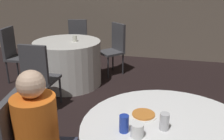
{
  "coord_description": "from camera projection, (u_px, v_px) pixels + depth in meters",
  "views": [
    {
      "loc": [
        -0.02,
        -1.52,
        1.73
      ],
      "look_at": [
        -0.58,
        0.81,
        0.86
      ],
      "focal_mm": 40.0,
      "sensor_mm": 36.0,
      "label": 1
    }
  ],
  "objects": [
    {
      "name": "soda_can_silver",
      "position": [
        164.0,
        122.0,
        1.7
      ],
      "size": [
        0.07,
        0.07,
        0.12
      ],
      "color": "silver",
      "rests_on": "table_near"
    },
    {
      "name": "chair_far_north",
      "position": [
        78.0,
        40.0,
        5.15
      ],
      "size": [
        0.47,
        0.47,
        0.96
      ],
      "rotation": [
        0.0,
        0.0,
        -2.95
      ],
      "color": "#47474C",
      "rests_on": "ground_plane"
    },
    {
      "name": "pizza_plate_near",
      "position": [
        143.0,
        115.0,
        1.89
      ],
      "size": [
        0.2,
        0.2,
        0.02
      ],
      "color": "white",
      "rests_on": "table_near"
    },
    {
      "name": "chair_far_west",
      "position": [
        14.0,
        50.0,
        4.36
      ],
      "size": [
        0.44,
        0.43,
        0.96
      ],
      "rotation": [
        0.0,
        0.0,
        -1.49
      ],
      "color": "#47474C",
      "rests_on": "ground_plane"
    },
    {
      "name": "cup_far",
      "position": [
        75.0,
        39.0,
        4.13
      ],
      "size": [
        0.07,
        0.07,
        0.1
      ],
      "color": "silver",
      "rests_on": "table_far"
    },
    {
      "name": "chair_far_south",
      "position": [
        38.0,
        73.0,
        3.33
      ],
      "size": [
        0.4,
        0.41,
        0.96
      ],
      "rotation": [
        0.0,
        0.0,
        -0.0
      ],
      "color": "#47474C",
      "rests_on": "ground_plane"
    },
    {
      "name": "chair_far_northeast",
      "position": [
        115.0,
        45.0,
        4.75
      ],
      "size": [
        0.56,
        0.56,
        0.96
      ],
      "rotation": [
        0.0,
        0.0,
        -3.88
      ],
      "color": "#47474C",
      "rests_on": "ground_plane"
    },
    {
      "name": "cup_near",
      "position": [
        137.0,
        130.0,
        1.63
      ],
      "size": [
        0.09,
        0.09,
        0.09
      ],
      "color": "white",
      "rests_on": "table_near"
    },
    {
      "name": "soda_can_blue",
      "position": [
        124.0,
        124.0,
        1.68
      ],
      "size": [
        0.07,
        0.07,
        0.12
      ],
      "color": "#1E38A5",
      "rests_on": "table_near"
    },
    {
      "name": "table_far",
      "position": [
        68.0,
        63.0,
        4.29
      ],
      "size": [
        1.12,
        1.12,
        0.76
      ],
      "color": "white",
      "rests_on": "ground_plane"
    }
  ]
}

